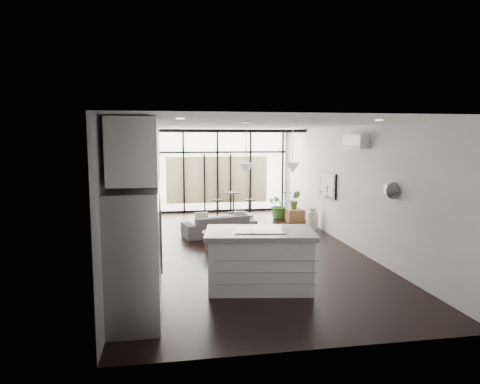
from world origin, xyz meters
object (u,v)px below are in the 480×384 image
object	(u,v)px
tv	(328,185)
milk_can	(312,218)
pouf	(244,222)
island	(260,259)
fridge	(133,260)
console_bench	(232,241)
sofa	(219,222)

from	to	relation	value
tv	milk_can	bearing A→B (deg)	111.31
pouf	milk_can	bearing A→B (deg)	-9.56
island	fridge	size ratio (longest dim) A/B	0.99
fridge	console_bench	distance (m)	4.20
fridge	pouf	bearing A→B (deg)	66.40
milk_can	tv	bearing A→B (deg)	-68.69
milk_can	tv	world-z (taller)	tv
island	sofa	xyz separation A→B (m)	(-0.20, 4.00, -0.13)
fridge	tv	world-z (taller)	fridge
island	tv	world-z (taller)	tv
console_bench	pouf	distance (m)	2.22
sofa	console_bench	world-z (taller)	sofa
island	fridge	bearing A→B (deg)	-140.65
fridge	tv	xyz separation A→B (m)	(4.63, 4.95, 0.38)
fridge	milk_can	size ratio (longest dim) A/B	2.98
pouf	tv	distance (m)	2.51
fridge	console_bench	bearing A→B (deg)	62.88
sofa	milk_can	world-z (taller)	sofa
fridge	pouf	size ratio (longest dim) A/B	3.38
fridge	tv	bearing A→B (deg)	46.90
milk_can	pouf	bearing A→B (deg)	170.44
console_bench	tv	size ratio (longest dim) A/B	1.21
pouf	milk_can	size ratio (longest dim) A/B	0.88
island	milk_can	bearing A→B (deg)	69.90
console_bench	tv	bearing A→B (deg)	31.76
sofa	console_bench	distance (m)	1.48
island	pouf	distance (m)	4.70
milk_can	island	bearing A→B (deg)	-119.34
fridge	sofa	xyz separation A→B (m)	(1.78, 5.15, -0.55)
tv	fridge	bearing A→B (deg)	-133.10
fridge	tv	size ratio (longest dim) A/B	1.67
pouf	console_bench	bearing A→B (deg)	-107.02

